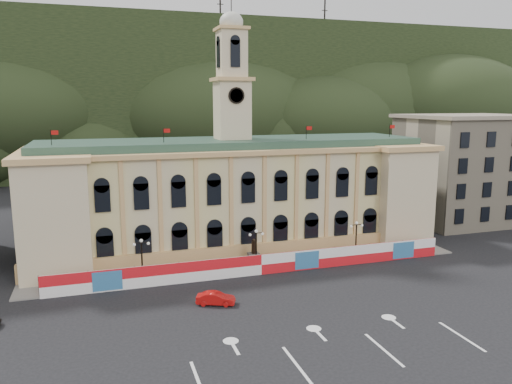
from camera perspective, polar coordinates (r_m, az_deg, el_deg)
name	(u,v)px	position (r m, az deg, el deg)	size (l,w,h in m)	color
ground	(312,326)	(48.78, 6.37, -15.00)	(260.00, 260.00, 0.00)	black
lane_markings	(336,351)	(44.76, 9.11, -17.52)	(26.00, 10.00, 0.02)	white
hill_ridge	(155,106)	(163.16, -11.50, 9.63)	(230.00, 80.00, 64.00)	black
city_hall	(233,193)	(71.38, -2.59, -0.17)	(56.20, 17.60, 37.10)	#CABA92
side_building_right	(466,168)	(94.59, 22.86, 2.52)	(21.00, 17.00, 18.60)	#B9A98E
hoarding_fence	(262,264)	(61.38, 0.64, -8.27)	(50.00, 0.44, 2.50)	red
pavement	(254,267)	(64.15, -0.18, -8.54)	(56.00, 5.50, 0.16)	slate
statue	(254,258)	(64.03, -0.25, -7.54)	(1.40, 1.40, 3.72)	#595651
lamp_left	(142,256)	(59.96, -12.92, -7.16)	(1.96, 0.44, 5.15)	black
lamp_center	(256,246)	(62.56, 0.03, -6.16)	(1.96, 0.44, 5.15)	black
lamp_right	(356,237)	(68.01, 11.37, -5.02)	(1.96, 0.44, 5.15)	black
red_sedan	(216,298)	(53.07, -4.63, -12.03)	(4.25, 2.81, 1.32)	#B80E0D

